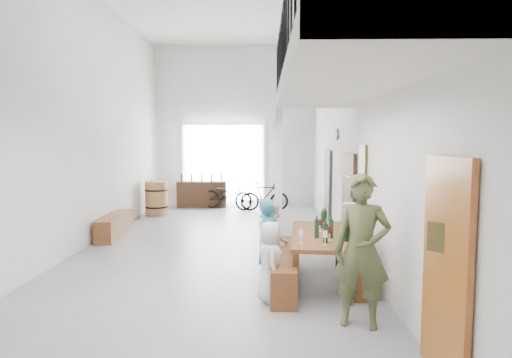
{
  "coord_description": "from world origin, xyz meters",
  "views": [
    {
      "loc": [
        1.03,
        -8.78,
        2.23
      ],
      "look_at": [
        0.86,
        -0.5,
        1.5
      ],
      "focal_mm": 30.0,
      "sensor_mm": 36.0,
      "label": 1
    }
  ],
  "objects_px": {
    "bench_inner": "(283,268)",
    "side_bench": "(115,226)",
    "host_standing": "(362,251)",
    "tasting_table": "(319,239)",
    "oak_barrel": "(157,198)",
    "bicycle_near": "(228,195)",
    "serving_counter": "(202,194)"
  },
  "relations": [
    {
      "from": "bench_inner",
      "to": "side_bench",
      "type": "xyz_separation_m",
      "value": [
        -3.82,
        3.3,
        -0.01
      ]
    },
    {
      "from": "bench_inner",
      "to": "host_standing",
      "type": "xyz_separation_m",
      "value": [
        0.88,
        -1.5,
        0.67
      ]
    },
    {
      "from": "side_bench",
      "to": "tasting_table",
      "type": "bearing_deg",
      "value": -36.26
    },
    {
      "from": "tasting_table",
      "to": "side_bench",
      "type": "relative_size",
      "value": 1.2
    },
    {
      "from": "bench_inner",
      "to": "oak_barrel",
      "type": "xyz_separation_m",
      "value": [
        -3.57,
        6.26,
        0.25
      ]
    },
    {
      "from": "bench_inner",
      "to": "bicycle_near",
      "type": "height_order",
      "value": "bicycle_near"
    },
    {
      "from": "bench_inner",
      "to": "side_bench",
      "type": "relative_size",
      "value": 1.25
    },
    {
      "from": "oak_barrel",
      "to": "serving_counter",
      "type": "bearing_deg",
      "value": 54.67
    },
    {
      "from": "tasting_table",
      "to": "bench_inner",
      "type": "bearing_deg",
      "value": -167.64
    },
    {
      "from": "tasting_table",
      "to": "side_bench",
      "type": "distance_m",
      "value": 5.47
    },
    {
      "from": "side_bench",
      "to": "bicycle_near",
      "type": "distance_m",
      "value": 4.69
    },
    {
      "from": "oak_barrel",
      "to": "side_bench",
      "type": "bearing_deg",
      "value": -94.73
    },
    {
      "from": "tasting_table",
      "to": "serving_counter",
      "type": "relative_size",
      "value": 1.31
    },
    {
      "from": "oak_barrel",
      "to": "bench_inner",
      "type": "bearing_deg",
      "value": -60.27
    },
    {
      "from": "oak_barrel",
      "to": "serving_counter",
      "type": "distance_m",
      "value": 1.98
    },
    {
      "from": "tasting_table",
      "to": "serving_counter",
      "type": "height_order",
      "value": "serving_counter"
    },
    {
      "from": "host_standing",
      "to": "serving_counter",
      "type": "bearing_deg",
      "value": 125.52
    },
    {
      "from": "bench_inner",
      "to": "bicycle_near",
      "type": "xyz_separation_m",
      "value": [
        -1.51,
        7.38,
        0.22
      ]
    },
    {
      "from": "host_standing",
      "to": "oak_barrel",
      "type": "bearing_deg",
      "value": 135.91
    },
    {
      "from": "side_bench",
      "to": "host_standing",
      "type": "height_order",
      "value": "host_standing"
    },
    {
      "from": "oak_barrel",
      "to": "bicycle_near",
      "type": "xyz_separation_m",
      "value": [
        2.06,
        1.12,
        -0.04
      ]
    },
    {
      "from": "tasting_table",
      "to": "bench_inner",
      "type": "relative_size",
      "value": 0.96
    },
    {
      "from": "tasting_table",
      "to": "side_bench",
      "type": "height_order",
      "value": "tasting_table"
    },
    {
      "from": "host_standing",
      "to": "bicycle_near",
      "type": "xyz_separation_m",
      "value": [
        -2.39,
        8.88,
        -0.45
      ]
    },
    {
      "from": "tasting_table",
      "to": "oak_barrel",
      "type": "xyz_separation_m",
      "value": [
        -4.15,
        6.18,
        -0.19
      ]
    },
    {
      "from": "bench_inner",
      "to": "tasting_table",
      "type": "bearing_deg",
      "value": 8.96
    },
    {
      "from": "tasting_table",
      "to": "side_bench",
      "type": "xyz_separation_m",
      "value": [
        -4.4,
        3.22,
        -0.45
      ]
    },
    {
      "from": "oak_barrel",
      "to": "serving_counter",
      "type": "xyz_separation_m",
      "value": [
        1.14,
        1.61,
        -0.07
      ]
    },
    {
      "from": "tasting_table",
      "to": "host_standing",
      "type": "xyz_separation_m",
      "value": [
        0.3,
        -1.58,
        0.22
      ]
    },
    {
      "from": "serving_counter",
      "to": "bicycle_near",
      "type": "bearing_deg",
      "value": -31.06
    },
    {
      "from": "tasting_table",
      "to": "oak_barrel",
      "type": "bearing_deg",
      "value": 128.88
    },
    {
      "from": "host_standing",
      "to": "bicycle_near",
      "type": "distance_m",
      "value": 9.21
    }
  ]
}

